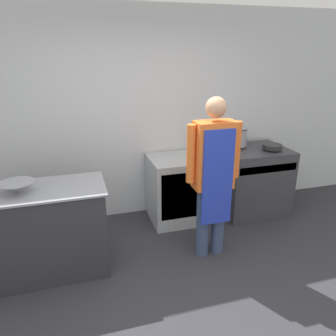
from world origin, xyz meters
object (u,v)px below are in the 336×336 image
object	(u,v)px
person_cook	(213,171)
stock_pot	(238,136)
saute_pan	(272,147)
fridge_unit	(175,189)
stove	(252,180)
mixing_bowl	(17,188)

from	to	relation	value
person_cook	stock_pot	bearing A→B (deg)	50.46
person_cook	saute_pan	size ratio (longest dim) A/B	6.77
fridge_unit	saute_pan	size ratio (longest dim) A/B	3.35
stove	stock_pot	distance (m)	0.66
person_cook	mixing_bowl	world-z (taller)	person_cook
fridge_unit	saute_pan	xyz separation A→B (m)	(1.28, -0.19, 0.53)
person_cook	saute_pan	bearing A→B (deg)	30.57
stove	saute_pan	xyz separation A→B (m)	(0.18, -0.13, 0.51)
stove	fridge_unit	bearing A→B (deg)	176.62
stove	fridge_unit	world-z (taller)	stove
stove	person_cook	distance (m)	1.37
mixing_bowl	saute_pan	bearing A→B (deg)	9.91
fridge_unit	stove	bearing A→B (deg)	-3.38
person_cook	stove	bearing A→B (deg)	39.67
stove	fridge_unit	xyz separation A→B (m)	(-1.11, 0.07, -0.03)
stove	stock_pot	bearing A→B (deg)	147.07
saute_pan	person_cook	bearing A→B (deg)	-149.43
fridge_unit	person_cook	world-z (taller)	person_cook
person_cook	stock_pot	distance (m)	1.21
stove	mixing_bowl	world-z (taller)	mixing_bowl
mixing_bowl	stock_pot	xyz separation A→B (m)	(2.67, 0.79, 0.10)
mixing_bowl	saute_pan	world-z (taller)	mixing_bowl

